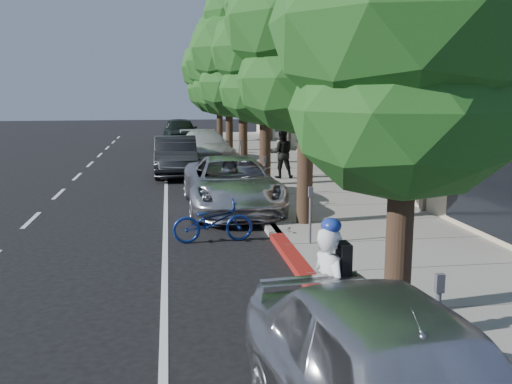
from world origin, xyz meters
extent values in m
plane|color=black|center=(0.00, 0.00, 0.00)|extent=(120.00, 120.00, 0.00)
cube|color=gray|center=(2.30, 8.00, 0.07)|extent=(4.60, 56.00, 0.15)
cube|color=#9E998E|center=(0.00, 8.00, 0.07)|extent=(0.30, 56.00, 0.15)
cube|color=maroon|center=(0.00, 1.00, 0.07)|extent=(0.32, 4.00, 0.15)
cube|color=#C2AF95|center=(9.60, 18.00, 3.50)|extent=(10.00, 36.00, 7.00)
cylinder|color=black|center=(0.90, -2.00, 1.24)|extent=(0.40, 0.40, 2.48)
ellipsoid|color=#1F5218|center=(0.90, -2.00, 3.19)|extent=(3.37, 3.37, 2.70)
ellipsoid|color=#1F5218|center=(0.90, -2.00, 4.40)|extent=(3.97, 3.97, 3.17)
cylinder|color=black|center=(0.90, 4.00, 1.45)|extent=(0.40, 0.40, 2.91)
ellipsoid|color=#1F5218|center=(0.90, 4.00, 3.74)|extent=(3.48, 3.48, 2.78)
ellipsoid|color=#1F5218|center=(0.90, 4.00, 5.15)|extent=(4.09, 4.09, 3.27)
cylinder|color=black|center=(0.90, 10.00, 1.38)|extent=(0.40, 0.40, 2.75)
ellipsoid|color=#1F5218|center=(0.90, 10.00, 3.54)|extent=(3.29, 3.29, 2.63)
ellipsoid|color=#1F5218|center=(0.90, 10.00, 4.88)|extent=(3.87, 3.87, 3.10)
ellipsoid|color=#1F5218|center=(0.90, 10.00, 6.30)|extent=(2.90, 2.90, 2.32)
cylinder|color=black|center=(0.90, 16.00, 1.49)|extent=(0.40, 0.40, 2.97)
ellipsoid|color=#1F5218|center=(0.90, 16.00, 3.82)|extent=(4.09, 4.09, 3.27)
ellipsoid|color=#1F5218|center=(0.90, 16.00, 5.26)|extent=(4.81, 4.81, 3.85)
ellipsoid|color=#1F5218|center=(0.90, 16.00, 6.79)|extent=(3.61, 3.61, 2.89)
cylinder|color=black|center=(0.90, 22.00, 1.42)|extent=(0.40, 0.40, 2.83)
ellipsoid|color=#1F5218|center=(0.90, 22.00, 3.64)|extent=(4.18, 4.18, 3.35)
ellipsoid|color=#1F5218|center=(0.90, 22.00, 5.02)|extent=(4.92, 4.92, 3.94)
ellipsoid|color=#1F5218|center=(0.90, 22.00, 6.48)|extent=(3.69, 3.69, 2.95)
cylinder|color=black|center=(0.90, 28.00, 1.40)|extent=(0.40, 0.40, 2.80)
ellipsoid|color=#1F5218|center=(0.90, 28.00, 3.59)|extent=(4.35, 4.35, 3.48)
ellipsoid|color=#1F5218|center=(0.90, 28.00, 4.95)|extent=(5.12, 5.12, 4.09)
ellipsoid|color=#1F5218|center=(0.90, 28.00, 6.39)|extent=(3.84, 3.84, 3.07)
imported|color=white|center=(-0.45, -3.00, 0.88)|extent=(0.59, 0.74, 1.75)
imported|color=navy|center=(-1.50, 3.00, 0.49)|extent=(1.88, 0.73, 0.97)
imported|color=silver|center=(-0.69, 6.48, 0.78)|extent=(2.62, 5.61, 1.55)
imported|color=black|center=(-2.20, 13.84, 0.79)|extent=(1.70, 4.82, 1.59)
imported|color=silver|center=(-0.68, 17.92, 0.76)|extent=(2.74, 5.44, 1.52)
imported|color=black|center=(-1.69, 28.00, 0.86)|extent=(2.41, 5.18, 1.72)
imported|color=black|center=(1.79, 11.48, 1.10)|extent=(0.98, 0.80, 1.90)
camera|label=1|loc=(-2.45, -9.81, 3.46)|focal=40.00mm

